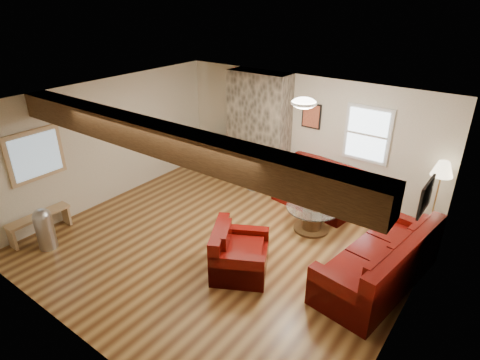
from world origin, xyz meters
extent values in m
plane|color=#583217|center=(0.00, 0.00, 0.00)|extent=(8.00, 8.00, 0.00)
plane|color=white|center=(0.00, 0.00, 2.50)|extent=(8.00, 8.00, 0.00)
plane|color=beige|center=(0.00, 2.75, 1.25)|extent=(8.00, 0.00, 8.00)
plane|color=beige|center=(0.00, -2.75, 1.25)|extent=(8.00, 0.00, 8.00)
plane|color=beige|center=(-3.00, 0.00, 1.25)|extent=(0.00, 7.50, 7.50)
plane|color=beige|center=(3.00, 0.00, 1.25)|extent=(0.00, 7.50, 7.50)
cube|color=black|center=(0.00, -1.25, 2.31)|extent=(6.00, 0.36, 0.38)
cube|color=#39342C|center=(-1.00, 2.50, 1.25)|extent=(1.40, 0.50, 2.50)
cube|color=black|center=(-1.00, 2.25, 0.45)|extent=(0.70, 0.06, 0.90)
cube|color=#39342C|center=(-1.00, 2.20, 0.04)|extent=(1.00, 0.25, 0.08)
cylinder|color=#402814|center=(1.01, 1.33, 0.02)|extent=(0.65, 0.65, 0.04)
cylinder|color=#402814|center=(1.01, 1.33, 0.22)|extent=(0.35, 0.35, 0.43)
cylinder|color=white|center=(1.01, 1.33, 0.46)|extent=(0.97, 0.97, 0.02)
cube|color=maroon|center=(1.01, 1.33, 0.49)|extent=(0.27, 0.19, 0.03)
cube|color=black|center=(-1.96, 2.53, 0.24)|extent=(0.95, 0.38, 0.47)
imported|color=black|center=(-1.96, 2.53, 0.69)|extent=(0.77, 0.10, 0.44)
cylinder|color=tan|center=(2.79, 2.47, 0.01)|extent=(0.26, 0.26, 0.03)
cylinder|color=tan|center=(2.79, 2.47, 0.64)|extent=(0.03, 0.03, 1.28)
cone|color=#FAE8BD|center=(2.79, 2.47, 1.30)|extent=(0.37, 0.37, 0.26)
camera|label=1|loc=(3.73, -4.55, 4.06)|focal=30.00mm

